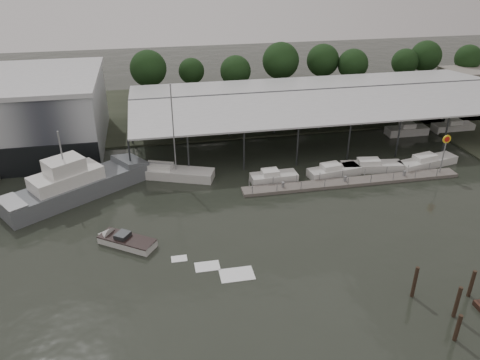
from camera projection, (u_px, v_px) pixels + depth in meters
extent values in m
plane|color=black|center=(252.00, 241.00, 47.15)|extent=(200.00, 200.00, 0.00)
cube|color=#34392A|center=(202.00, 109.00, 83.79)|extent=(140.00, 30.00, 0.30)
cube|color=#A2A7AC|center=(15.00, 115.00, 66.26)|extent=(24.00, 20.00, 10.00)
cube|color=black|center=(2.00, 164.00, 58.85)|extent=(24.00, 0.30, 4.00)
cube|color=silver|center=(6.00, 79.00, 63.90)|extent=(24.50, 20.50, 0.60)
cube|color=#2D3032|center=(322.00, 90.00, 71.45)|extent=(58.00, 0.40, 0.30)
cylinder|color=#2D3032|center=(130.00, 159.00, 58.25)|extent=(0.24, 0.24, 5.50)
cylinder|color=#2D3032|center=(132.00, 103.00, 78.34)|extent=(0.24, 0.24, 5.50)
cylinder|color=#2D3032|center=(445.00, 85.00, 88.31)|extent=(0.24, 0.24, 5.50)
cube|color=#67615B|center=(352.00, 182.00, 58.38)|extent=(28.00, 2.00, 0.40)
cylinder|color=gray|center=(252.00, 191.00, 55.08)|extent=(0.10, 0.10, 1.20)
cylinder|color=gray|center=(443.00, 166.00, 61.12)|extent=(0.10, 0.10, 1.20)
cube|color=gray|center=(345.00, 179.00, 57.98)|extent=(0.30, 0.30, 0.70)
cylinder|color=gray|center=(443.00, 157.00, 59.39)|extent=(0.16, 0.16, 5.00)
cylinder|color=yellow|center=(447.00, 139.00, 58.25)|extent=(1.10, 0.12, 1.10)
cylinder|color=red|center=(447.00, 139.00, 58.19)|extent=(0.70, 0.05, 0.70)
cube|color=gray|center=(469.00, 79.00, 95.01)|extent=(10.00, 8.00, 4.00)
cube|color=#575C60|center=(77.00, 190.00, 55.06)|extent=(16.32, 12.95, 2.40)
cube|color=#575C60|center=(130.00, 163.00, 59.26)|extent=(4.98, 5.24, 1.80)
cube|color=silver|center=(67.00, 179.00, 53.61)|extent=(8.54, 7.38, 1.80)
cube|color=silver|center=(64.00, 165.00, 52.84)|extent=(5.05, 4.80, 1.61)
cylinder|color=gray|center=(60.00, 146.00, 51.74)|extent=(0.18, 0.18, 3.50)
cube|color=gray|center=(11.00, 202.00, 49.82)|extent=(3.99, 4.57, 0.15)
cube|color=silver|center=(172.00, 174.00, 59.68)|extent=(10.85, 6.17, 1.40)
cube|color=silver|center=(159.00, 167.00, 59.52)|extent=(3.81, 2.87, 0.80)
cylinder|color=gray|center=(173.00, 130.00, 56.83)|extent=(0.16, 0.16, 11.35)
cylinder|color=gray|center=(161.00, 163.00, 59.24)|extent=(3.32, 1.34, 0.12)
cube|color=silver|center=(127.00, 242.00, 46.45)|extent=(5.90, 4.91, 0.90)
cone|color=silver|center=(104.00, 236.00, 47.44)|extent=(2.45, 2.55, 2.00)
cube|color=black|center=(127.00, 239.00, 46.27)|extent=(5.93, 4.96, 0.12)
cube|color=#2D3032|center=(123.00, 235.00, 46.32)|extent=(1.78, 1.83, 0.50)
cube|color=white|center=(179.00, 259.00, 44.54)|extent=(2.30, 1.50, 0.04)
cube|color=white|center=(207.00, 266.00, 43.49)|extent=(3.10, 2.00, 0.04)
cube|color=white|center=(237.00, 274.00, 42.44)|extent=(3.90, 2.50, 0.04)
cube|color=silver|center=(274.00, 178.00, 58.71)|extent=(5.92, 2.41, 1.10)
cube|color=silver|center=(270.00, 172.00, 58.26)|extent=(2.10, 1.68, 0.70)
cube|color=silver|center=(334.00, 172.00, 60.26)|extent=(7.13, 3.19, 1.10)
cube|color=silver|center=(331.00, 166.00, 59.81)|extent=(2.62, 1.94, 0.70)
cube|color=silver|center=(372.00, 167.00, 61.57)|extent=(8.19, 3.20, 1.10)
cube|color=silver|center=(369.00, 162.00, 61.12)|extent=(2.98, 1.95, 0.70)
cube|color=silver|center=(427.00, 162.00, 62.78)|extent=(8.93, 4.02, 1.10)
cube|color=silver|center=(425.00, 157.00, 62.33)|extent=(3.30, 2.22, 0.70)
cylinder|color=#37261B|center=(456.00, 305.00, 37.19)|extent=(0.32, 0.32, 3.57)
cylinder|color=#37261B|center=(457.00, 331.00, 35.07)|extent=(0.32, 0.32, 3.06)
cylinder|color=#37261B|center=(414.00, 285.00, 39.31)|extent=(0.32, 0.32, 3.65)
cylinder|color=#37261B|center=(471.00, 286.00, 39.44)|extent=(0.32, 0.32, 3.24)
cylinder|color=black|center=(150.00, 91.00, 86.11)|extent=(0.50, 0.50, 4.69)
sphere|color=#1E3C18|center=(148.00, 68.00, 84.19)|extent=(6.56, 6.56, 6.56)
cylinder|color=black|center=(192.00, 87.00, 90.67)|extent=(0.50, 0.50, 3.51)
sphere|color=#1E3C18|center=(191.00, 71.00, 89.23)|extent=(4.91, 4.91, 4.91)
cylinder|color=black|center=(236.00, 90.00, 87.87)|extent=(0.50, 0.50, 4.05)
sphere|color=#1E3C18|center=(236.00, 71.00, 86.21)|extent=(5.67, 5.67, 5.67)
cylinder|color=black|center=(280.00, 84.00, 90.15)|extent=(0.50, 0.50, 4.94)
sphere|color=#1E3C18|center=(281.00, 61.00, 88.13)|extent=(6.91, 6.91, 6.91)
cylinder|color=black|center=(321.00, 81.00, 93.08)|extent=(0.50, 0.50, 4.48)
sphere|color=#1E3C18|center=(323.00, 60.00, 91.24)|extent=(6.28, 6.28, 6.28)
cylinder|color=black|center=(351.00, 83.00, 91.98)|extent=(0.50, 0.50, 4.17)
sphere|color=#1E3C18|center=(353.00, 64.00, 90.27)|extent=(5.83, 5.83, 5.83)
cylinder|color=black|center=(402.00, 79.00, 95.74)|extent=(0.50, 0.50, 3.79)
sphere|color=#1E3C18|center=(405.00, 62.00, 94.19)|extent=(5.30, 5.30, 5.30)
cylinder|color=black|center=(422.00, 76.00, 96.61)|extent=(0.50, 0.50, 4.43)
sphere|color=#1E3C18|center=(426.00, 56.00, 94.80)|extent=(6.20, 6.20, 6.20)
cylinder|color=black|center=(465.00, 75.00, 98.53)|extent=(0.50, 0.50, 3.86)
sphere|color=#1E3C18|center=(468.00, 58.00, 96.95)|extent=(5.41, 5.41, 5.41)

